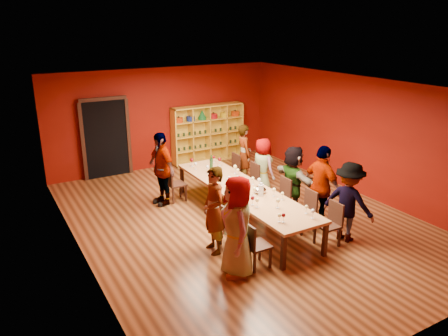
{
  "coord_description": "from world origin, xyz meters",
  "views": [
    {
      "loc": [
        -4.85,
        -7.63,
        4.27
      ],
      "look_at": [
        -0.24,
        0.4,
        1.15
      ],
      "focal_mm": 35.0,
      "sensor_mm": 36.0,
      "label": 1
    }
  ],
  "objects": [
    {
      "name": "carafe_a",
      "position": [
        -0.26,
        0.14,
        0.88
      ],
      "size": [
        0.14,
        0.14,
        0.28
      ],
      "color": "silver",
      "rests_on": "tasting_table"
    },
    {
      "name": "shelving_unit",
      "position": [
        1.4,
        4.32,
        0.98
      ],
      "size": [
        2.4,
        0.4,
        1.8
      ],
      "color": "gold",
      "rests_on": "ground"
    },
    {
      "name": "wine_glass_3",
      "position": [
        0.34,
        0.76,
        0.88
      ],
      "size": [
        0.07,
        0.07,
        0.18
      ],
      "color": "silver",
      "rests_on": "tasting_table"
    },
    {
      "name": "wine_glass_6",
      "position": [
        0.37,
        -0.97,
        0.88
      ],
      "size": [
        0.07,
        0.07,
        0.18
      ],
      "color": "silver",
      "rests_on": "tasting_table"
    },
    {
      "name": "wine_glass_16",
      "position": [
        0.31,
        -1.98,
        0.89
      ],
      "size": [
        0.08,
        0.08,
        0.2
      ],
      "color": "silver",
      "rests_on": "tasting_table"
    },
    {
      "name": "wine_glass_13",
      "position": [
        -0.32,
        1.69,
        0.88
      ],
      "size": [
        0.07,
        0.07,
        0.19
      ],
      "color": "silver",
      "rests_on": "tasting_table"
    },
    {
      "name": "wine_glass_1",
      "position": [
        -0.29,
        -0.16,
        0.9
      ],
      "size": [
        0.08,
        0.08,
        0.21
      ],
      "color": "silver",
      "rests_on": "tasting_table"
    },
    {
      "name": "wine_glass_2",
      "position": [
        0.1,
        0.3,
        0.88
      ],
      "size": [
        0.07,
        0.07,
        0.19
      ],
      "color": "silver",
      "rests_on": "tasting_table"
    },
    {
      "name": "chair_person_left_1",
      "position": [
        -0.91,
        -0.96,
        0.5
      ],
      "size": [
        0.42,
        0.42,
        0.89
      ],
      "color": "black",
      "rests_on": "ground"
    },
    {
      "name": "person_right_2",
      "position": [
        1.22,
        -0.25,
        0.81
      ],
      "size": [
        0.44,
        1.5,
        1.61
      ],
      "primitive_type": "imported",
      "rotation": [
        0.0,
        0.0,
        1.57
      ],
      "color": "#4F4F54",
      "rests_on": "ground"
    },
    {
      "name": "chair_person_right_2",
      "position": [
        0.91,
        -0.25,
        0.5
      ],
      "size": [
        0.42,
        0.42,
        0.89
      ],
      "color": "black",
      "rests_on": "ground"
    },
    {
      "name": "spittoon_bowl",
      "position": [
        0.18,
        -0.41,
        0.82
      ],
      "size": [
        0.28,
        0.28,
        0.15
      ],
      "primitive_type": "ellipsoid",
      "color": "silver",
      "rests_on": "tasting_table"
    },
    {
      "name": "wine_glass_0",
      "position": [
        -0.0,
        -0.48,
        0.89
      ],
      "size": [
        0.08,
        0.08,
        0.2
      ],
      "color": "silver",
      "rests_on": "tasting_table"
    },
    {
      "name": "chair_person_left_4",
      "position": [
        -0.91,
        1.75,
        0.5
      ],
      "size": [
        0.42,
        0.42,
        0.89
      ],
      "color": "black",
      "rests_on": "ground"
    },
    {
      "name": "wine_glass_11",
      "position": [
        0.35,
        1.67,
        0.9
      ],
      "size": [
        0.09,
        0.09,
        0.21
      ],
      "color": "silver",
      "rests_on": "tasting_table"
    },
    {
      "name": "chair_person_right_0",
      "position": [
        0.91,
        -1.87,
        0.5
      ],
      "size": [
        0.42,
        0.42,
        0.89
      ],
      "color": "black",
      "rests_on": "ground"
    },
    {
      "name": "wine_glass_20",
      "position": [
        0.04,
        -1.26,
        0.9
      ],
      "size": [
        0.09,
        0.09,
        0.21
      ],
      "color": "silver",
      "rests_on": "tasting_table"
    },
    {
      "name": "wine_glass_12",
      "position": [
        0.37,
        -0.11,
        0.9
      ],
      "size": [
        0.09,
        0.09,
        0.21
      ],
      "color": "silver",
      "rests_on": "tasting_table"
    },
    {
      "name": "wine_glass_10",
      "position": [
        -0.27,
        0.07,
        0.91
      ],
      "size": [
        0.09,
        0.09,
        0.22
      ],
      "color": "silver",
      "rests_on": "tasting_table"
    },
    {
      "name": "carafe_b",
      "position": [
        0.11,
        -0.55,
        0.88
      ],
      "size": [
        0.14,
        0.14,
        0.29
      ],
      "color": "silver",
      "rests_on": "tasting_table"
    },
    {
      "name": "person_right_4",
      "position": [
        1.27,
        1.95,
        0.83
      ],
      "size": [
        0.56,
        0.68,
        1.67
      ],
      "primitive_type": "imported",
      "rotation": [
        0.0,
        0.0,
        1.37
      ],
      "color": "white",
      "rests_on": "ground"
    },
    {
      "name": "wine_glass_14",
      "position": [
        0.35,
        -1.74,
        0.88
      ],
      "size": [
        0.07,
        0.07,
        0.18
      ],
      "color": "silver",
      "rests_on": "tasting_table"
    },
    {
      "name": "wine_glass_22",
      "position": [
        0.33,
        0.09,
        0.88
      ],
      "size": [
        0.07,
        0.07,
        0.18
      ],
      "color": "silver",
      "rests_on": "tasting_table"
    },
    {
      "name": "person_left_1",
      "position": [
        -1.24,
        -0.96,
        0.86
      ],
      "size": [
        0.5,
        0.66,
        1.73
      ],
      "primitive_type": "imported",
      "rotation": [
        0.0,
        0.0,
        -1.64
      ],
      "color": "#4F4F54",
      "rests_on": "ground"
    },
    {
      "name": "wine_glass_21",
      "position": [
        0.33,
        -0.72,
        0.89
      ],
      "size": [
        0.08,
        0.08,
        0.19
      ],
      "color": "silver",
      "rests_on": "tasting_table"
    },
    {
      "name": "wine_glass_17",
      "position": [
        -0.28,
        0.95,
        0.89
      ],
      "size": [
        0.08,
        0.08,
        0.2
      ],
      "color": "silver",
      "rests_on": "tasting_table"
    },
    {
      "name": "person_left_4",
      "position": [
        -1.21,
        1.75,
        0.9
      ],
      "size": [
        0.62,
        1.11,
        1.8
      ],
      "primitive_type": "imported",
      "rotation": [
        0.0,
        0.0,
        -1.44
      ],
      "color": "#CD8990",
      "rests_on": "ground"
    },
    {
      "name": "chair_person_left_0",
      "position": [
        -0.91,
        -1.84,
        0.5
      ],
      "size": [
        0.42,
        0.42,
        0.89
      ],
      "color": "black",
      "rests_on": "ground"
    },
    {
      "name": "chair_person_right_4",
      "position": [
        0.91,
        1.95,
        0.5
      ],
      "size": [
        0.42,
        0.42,
        0.89
      ],
      "color": "black",
      "rests_on": "ground"
    },
    {
      "name": "person_right_0",
      "position": [
        1.34,
        -1.87,
        0.83
      ],
      "size": [
        0.78,
        1.16,
        1.66
      ],
      "primitive_type": "imported",
      "rotation": [
        0.0,
        0.0,
        1.91
      ],
      "color": "#CA878D",
      "rests_on": "ground"
    },
    {
      "name": "wine_glass_18",
      "position": [
        0.35,
        1.97,
        0.88
      ],
      "size": [
        0.07,
        0.07,
        0.18
      ],
      "color": "silver",
      "rests_on": "tasting_table"
    },
    {
      "name": "person_right_1",
      "position": [
        1.29,
        -1.12,
        0.91
      ],
      "size": [
        0.53,
        1.09,
        1.82
      ],
      "primitive_type": "imported",
      "rotation": [
        0.0,
        0.0,
        1.61
      ],
      "color": "#141639",
      "rests_on": "ground"
    },
    {
      "name": "chair_person_right_3",
      "position": [
        0.91,
        1.02,
        0.5
      ],
      "size": [
        0.42,
        0.42,
        0.89
      ],
      "color": "black",
      "rests_on": "ground"
    },
    {
      "name": "wine_glass_23",
      "position": [
        -0.3,
        -1.03,
        0.9
      ],
      "size": [
        0.08,
        0.08,
        0.21
      ],
      "color": "silver",
      "rests_on": "tasting_table"
    },
    {
      "name": "wine_bottle",
      "position": [
        0.06,
        1.58,
        0.88
      ],
      "size": [
        0.11,
        0.11,
        0.35
      ],
      "color": "#133418",
      "rests_on": "tasting_table"
    },
    {
      "name": "wine_glass_5",
      "position": [
        0.38,
        0.94,
        0.91
      ],
      "size": [
        0.09,
        0.09,
        0.22
      ],
      "color": "silver",
      "rests_on": "tasting_table"
    },
    {
      "name": "wine_glass_4",
      "position": [
        -0.32,
        -1.79,
        0.88
      ],
      "size": [
        0.07,
        0.07,
        0.18
      ],
      "color": "silver",
      "rests_on": "tasting_table"
    },
    {
      "name": "wine_glass_8",
      "position": [
        -0.33,
        0.75,
        0.89
      ],
      "size": [
        0.08,
        0.08,
        0.2
      ],
      "color": "silver",
      "rests_on": "tasting_table"
    },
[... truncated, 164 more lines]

